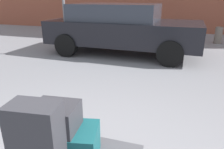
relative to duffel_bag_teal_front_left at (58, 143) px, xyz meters
The scene contains 5 objects.
duffel_bag_teal_front_left is the anchor object (origin of this frame).
suitcase_charcoal_center 0.30m from the duffel_bag_teal_front_left, 89.64° to the right, with size 0.35×0.22×0.62m, color #2D2D33.
duffel_bag_charcoal_topmost_pile 0.25m from the duffel_bag_teal_front_left, ahead, with size 0.34×0.29×0.21m, color #2D2D33.
parked_car 4.92m from the duffel_bag_teal_front_left, 99.28° to the left, with size 4.35×2.01×1.42m.
bollard_kerb_near 7.56m from the duffel_bag_teal_front_left, 73.42° to the left, with size 0.25×0.25×0.59m, color #72665B.
Camera 1 is at (0.77, -1.21, 1.61)m, focal length 34.49 mm.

